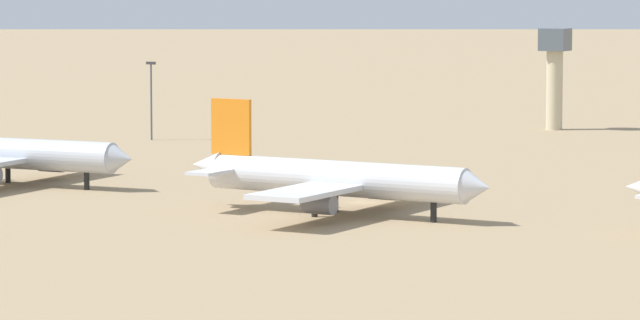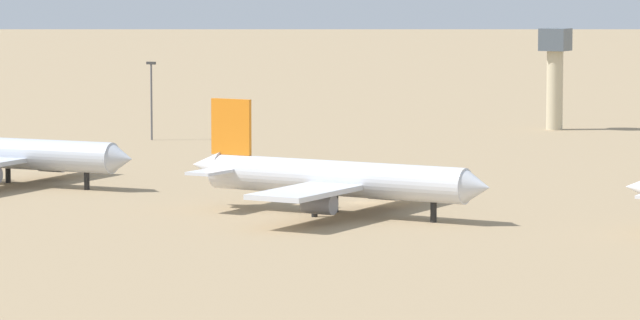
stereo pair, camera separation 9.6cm
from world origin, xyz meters
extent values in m
plane|color=#9E8460|center=(0.00, 0.00, 0.00)|extent=(4000.00, 4000.00, 0.00)
cylinder|color=silver|center=(-55.24, -4.58, 4.66)|extent=(35.63, 5.59, 4.44)
cone|color=silver|center=(-35.94, -3.95, 4.66)|extent=(3.46, 4.32, 4.22)
cube|color=silver|center=(-54.13, -4.54, 3.99)|extent=(8.70, 35.73, 0.62)
cylinder|color=slate|center=(-53.29, 3.81, 2.44)|extent=(4.07, 2.57, 2.44)
cylinder|color=black|center=(-41.75, -4.14, 1.22)|extent=(0.78, 0.78, 2.44)
cylinder|color=black|center=(-56.99, -1.97, 1.22)|extent=(0.78, 0.78, 2.44)
cylinder|color=silver|center=(2.22, -13.23, 4.72)|extent=(36.13, 6.22, 4.49)
cone|color=silver|center=(21.75, -14.17, 4.72)|extent=(3.57, 4.43, 4.27)
cone|color=silver|center=(-17.30, -12.29, 5.39)|extent=(4.67, 4.03, 3.82)
cube|color=orange|center=(-13.49, -12.47, 10.62)|extent=(5.86, 0.84, 7.30)
cube|color=silver|center=(-13.27, -7.98, 5.17)|extent=(3.96, 7.80, 0.40)
cube|color=silver|center=(-13.70, -16.96, 5.17)|extent=(3.96, 7.80, 0.40)
cube|color=silver|center=(3.35, -13.28, 4.04)|extent=(9.36, 36.28, 0.63)
cylinder|color=slate|center=(4.87, -4.92, 2.47)|extent=(4.16, 2.66, 2.47)
cylinder|color=slate|center=(4.06, -21.75, 2.47)|extent=(4.16, 2.66, 2.47)
cylinder|color=black|center=(15.87, -13.89, 1.24)|extent=(0.79, 0.79, 2.47)
cylinder|color=black|center=(0.67, -10.46, 1.24)|extent=(0.79, 0.79, 2.47)
cylinder|color=black|center=(0.41, -15.84, 1.24)|extent=(0.79, 0.79, 2.47)
cylinder|color=#C6B793|center=(-17.01, 121.61, 7.71)|extent=(3.20, 3.20, 15.42)
cube|color=#4C5660|center=(-17.01, 121.61, 17.60)|extent=(5.20, 5.20, 4.35)
cylinder|color=#59595E|center=(-75.28, 66.96, 6.94)|extent=(0.36, 0.36, 13.87)
cube|color=#333333|center=(-75.28, 66.96, 14.12)|extent=(1.80, 0.50, 0.50)
camera|label=1|loc=(106.41, -224.16, 30.77)|focal=105.15mm
camera|label=2|loc=(106.49, -224.12, 30.77)|focal=105.15mm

